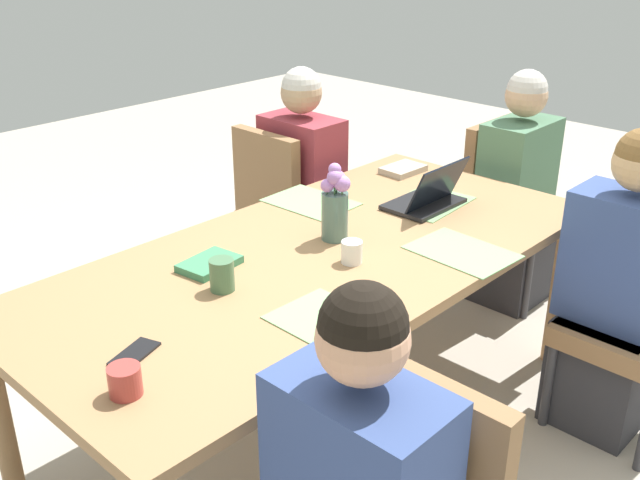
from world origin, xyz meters
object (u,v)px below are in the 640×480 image
(laptop_head_right_left_far, at_px, (427,198))
(dining_table, at_px, (320,269))
(coffee_mug_centre_left, at_px, (352,252))
(person_far_left_mid, at_px, (302,199))
(flower_vase, at_px, (335,204))
(coffee_mug_near_right, at_px, (222,275))
(coffee_mug_near_left, at_px, (125,381))
(chair_near_left_near, at_px, (638,306))
(chair_head_right_left_far, at_px, (506,202))
(book_blue_cover, at_px, (210,264))
(person_near_left_near, at_px, (616,302))
(person_head_right_left_far, at_px, (514,203))
(phone_black, at_px, (135,354))
(book_red_cover, at_px, (403,169))
(chair_far_left_mid, at_px, (284,205))

(laptop_head_right_left_far, bearing_deg, dining_table, 178.45)
(coffee_mug_centre_left, bearing_deg, person_far_left_mid, 52.99)
(flower_vase, xyz_separation_m, coffee_mug_near_right, (-0.55, -0.01, -0.09))
(laptop_head_right_left_far, bearing_deg, coffee_mug_near_left, -172.52)
(chair_near_left_near, height_order, chair_head_right_left_far, same)
(dining_table, bearing_deg, book_blue_cover, 150.80)
(laptop_head_right_left_far, distance_m, coffee_mug_near_left, 1.59)
(dining_table, distance_m, coffee_mug_near_left, 0.99)
(dining_table, height_order, chair_near_left_near, chair_near_left_near)
(chair_near_left_near, xyz_separation_m, coffee_mug_near_right, (-1.28, 0.88, 0.30))
(chair_near_left_near, bearing_deg, person_near_left_near, 141.24)
(person_head_right_left_far, height_order, phone_black, person_head_right_left_far)
(chair_near_left_near, distance_m, phone_black, 1.88)
(laptop_head_right_left_far, bearing_deg, phone_black, -177.33)
(coffee_mug_centre_left, bearing_deg, person_near_left_near, -40.26)
(person_far_left_mid, bearing_deg, flower_vase, -128.18)
(person_far_left_mid, bearing_deg, coffee_mug_near_left, -148.24)
(person_far_left_mid, height_order, person_head_right_left_far, same)
(dining_table, xyz_separation_m, coffee_mug_near_right, (-0.42, 0.03, 0.12))
(dining_table, height_order, coffee_mug_centre_left, coffee_mug_centre_left)
(dining_table, bearing_deg, coffee_mug_near_left, -166.77)
(chair_near_left_near, relative_size, flower_vase, 3.04)
(chair_head_right_left_far, height_order, book_blue_cover, chair_head_right_left_far)
(dining_table, distance_m, person_head_right_left_far, 1.44)
(person_near_left_near, relative_size, coffee_mug_centre_left, 14.92)
(chair_head_right_left_far, distance_m, book_blue_cover, 1.86)
(chair_near_left_near, height_order, book_red_cover, chair_near_left_near)
(person_head_right_left_far, distance_m, book_blue_cover, 1.80)
(chair_far_left_mid, bearing_deg, person_far_left_mid, -38.76)
(coffee_mug_centre_left, bearing_deg, coffee_mug_near_right, 158.93)
(dining_table, relative_size, laptop_head_right_left_far, 7.00)
(person_head_right_left_far, bearing_deg, chair_head_right_left_far, 51.24)
(coffee_mug_near_left, height_order, phone_black, coffee_mug_near_left)
(person_near_left_near, relative_size, person_head_right_left_far, 1.00)
(book_red_cover, bearing_deg, person_near_left_near, -94.45)
(chair_near_left_near, xyz_separation_m, book_red_cover, (0.05, 1.17, 0.26))
(coffee_mug_near_right, distance_m, book_red_cover, 1.37)
(book_red_cover, relative_size, phone_black, 1.33)
(person_head_right_left_far, relative_size, coffee_mug_centre_left, 14.92)
(chair_head_right_left_far, bearing_deg, book_blue_cover, 176.61)
(person_head_right_left_far, bearing_deg, coffee_mug_near_left, -174.36)
(dining_table, xyz_separation_m, coffee_mug_centre_left, (0.02, -0.13, 0.11))
(dining_table, xyz_separation_m, chair_near_left_near, (0.86, -0.85, -0.18))
(chair_far_left_mid, height_order, phone_black, chair_far_left_mid)
(chair_far_left_mid, height_order, coffee_mug_near_left, chair_far_left_mid)
(dining_table, distance_m, flower_vase, 0.25)
(book_red_cover, relative_size, book_blue_cover, 1.00)
(chair_near_left_near, distance_m, person_far_left_mid, 1.68)
(coffee_mug_near_left, bearing_deg, person_head_right_left_far, 5.64)
(flower_vase, height_order, coffee_mug_near_right, flower_vase)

